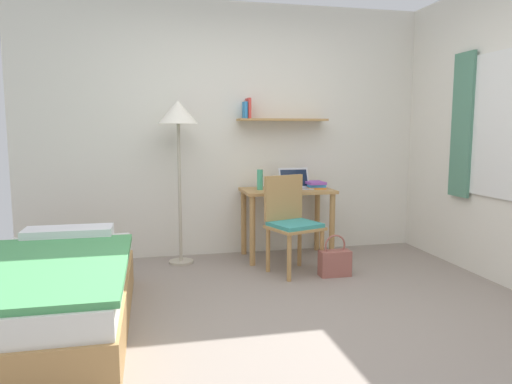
% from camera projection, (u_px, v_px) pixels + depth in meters
% --- Properties ---
extents(ground_plane, '(5.28, 5.28, 0.00)m').
position_uv_depth(ground_plane, '(290.00, 327.00, 3.17)').
color(ground_plane, gray).
extents(wall_back, '(4.40, 0.27, 2.60)m').
position_uv_depth(wall_back, '(236.00, 131.00, 4.96)').
color(wall_back, silver).
rests_on(wall_back, ground_plane).
extents(bed, '(0.98, 1.87, 0.54)m').
position_uv_depth(bed, '(52.00, 295.00, 3.10)').
color(bed, '#B2844C').
rests_on(bed, ground_plane).
extents(desk, '(0.91, 0.53, 0.71)m').
position_uv_depth(desk, '(287.00, 203.00, 4.85)').
color(desk, '#B2844C').
rests_on(desk, ground_plane).
extents(desk_chair, '(0.54, 0.52, 0.89)m').
position_uv_depth(desk_chair, '(291.00, 220.00, 4.36)').
color(desk_chair, '#B2844C').
rests_on(desk_chair, ground_plane).
extents(standing_lamp, '(0.38, 0.38, 1.59)m').
position_uv_depth(standing_lamp, '(178.00, 121.00, 4.52)').
color(standing_lamp, '#B2A893').
rests_on(standing_lamp, ground_plane).
extents(laptop, '(0.32, 0.23, 0.21)m').
position_uv_depth(laptop, '(295.00, 183.00, 4.87)').
color(laptop, '#B7BABF').
rests_on(laptop, desk).
extents(water_bottle, '(0.06, 0.06, 0.20)m').
position_uv_depth(water_bottle, '(260.00, 180.00, 4.76)').
color(water_bottle, '#42A87F').
rests_on(water_bottle, desk).
extents(book_stack, '(0.20, 0.25, 0.07)m').
position_uv_depth(book_stack, '(315.00, 185.00, 4.88)').
color(book_stack, orange).
rests_on(book_stack, desk).
extents(handbag, '(0.28, 0.13, 0.38)m').
position_uv_depth(handbag, '(335.00, 262.00, 4.27)').
color(handbag, '#99564C').
rests_on(handbag, ground_plane).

